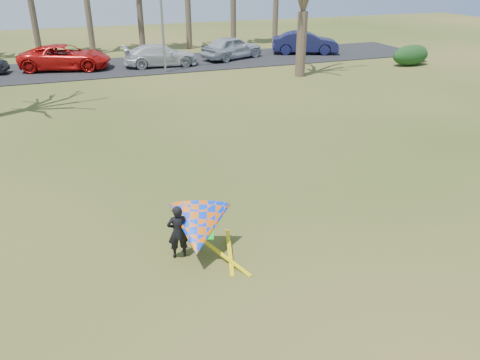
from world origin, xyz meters
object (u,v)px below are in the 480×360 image
object	(u,v)px
car_2	(65,57)
car_5	(305,43)
car_4	(232,47)
kite_flyer	(197,229)
streetlight	(163,2)
car_3	(160,55)

from	to	relation	value
car_2	car_5	bearing A→B (deg)	-76.24
car_4	kite_flyer	bearing A→B (deg)	137.44
streetlight	kite_flyer	xyz separation A→B (m)	(-3.92, -21.76, -3.63)
car_3	car_4	world-z (taller)	car_4
kite_flyer	car_2	bearing A→B (deg)	95.53
car_3	kite_flyer	distance (m)	24.21
car_2	car_4	bearing A→B (deg)	-76.70
car_3	car_2	bearing A→B (deg)	83.03
streetlight	car_5	world-z (taller)	streetlight
kite_flyer	car_4	bearing A→B (deg)	68.95
streetlight	car_2	bearing A→B (deg)	153.36
kite_flyer	car_3	bearing A→B (deg)	80.74
streetlight	car_3	distance (m)	4.24
streetlight	car_5	bearing A→B (deg)	14.78
streetlight	car_2	size ratio (longest dim) A/B	1.34
car_3	kite_flyer	world-z (taller)	kite_flyer
car_3	car_5	world-z (taller)	car_5
car_2	kite_flyer	distance (m)	25.05
car_5	kite_flyer	size ratio (longest dim) A/B	2.18
streetlight	kite_flyer	bearing A→B (deg)	-100.20
car_2	streetlight	bearing A→B (deg)	-102.74
streetlight	car_3	xyz separation A→B (m)	(-0.02, 2.14, -3.66)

